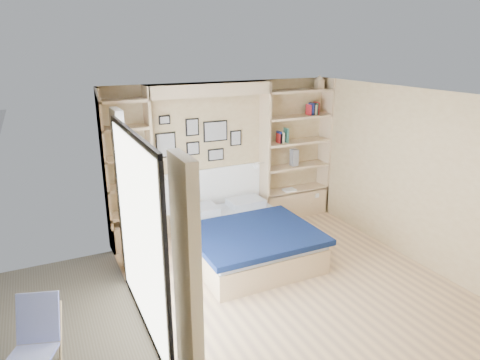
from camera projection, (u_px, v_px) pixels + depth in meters
name	position (u px, v px, depth m)	size (l,w,h in m)	color
ground	(292.00, 285.00, 5.72)	(4.50, 4.50, 0.00)	tan
room_shell	(220.00, 181.00, 6.54)	(4.50, 4.50, 4.50)	tan
bed	(243.00, 237.00, 6.47)	(1.77, 2.26, 1.07)	tan
photo_gallery	(198.00, 139.00, 6.95)	(1.48, 0.02, 0.82)	black
reading_lamps	(213.00, 171.00, 6.97)	(1.92, 0.12, 0.15)	silver
shelf_decor	(286.00, 127.00, 7.44)	(3.57, 0.23, 2.03)	#A51E1E
deck_chair	(34.00, 339.00, 4.16)	(0.63, 0.81, 0.72)	tan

